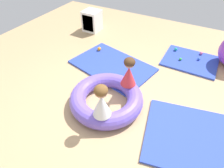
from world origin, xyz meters
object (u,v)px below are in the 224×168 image
object	(u,v)px
child_in_red	(129,72)
play_ball_blue	(199,59)
play_ball_orange	(99,49)
play_ball_red	(118,76)
storage_cube	(92,21)
play_ball_teal	(176,49)
play_ball_pink	(201,53)
child_in_white	(102,101)
play_ball_green	(180,59)
inflatable_cushion	(106,99)

from	to	relation	value
child_in_red	play_ball_blue	xyz separation A→B (m)	(0.95, 1.75, -0.46)
play_ball_orange	play_ball_red	xyz separation A→B (m)	(0.87, -0.70, -0.01)
play_ball_blue	storage_cube	xyz separation A→B (m)	(-2.98, 0.18, 0.21)
play_ball_orange	play_ball_teal	size ratio (longest dim) A/B	1.17
play_ball_blue	play_ball_pink	world-z (taller)	play_ball_pink
play_ball_blue	child_in_white	bearing A→B (deg)	-111.43
play_ball_green	inflatable_cushion	bearing A→B (deg)	-112.72
child_in_white	play_ball_blue	world-z (taller)	child_in_white
play_ball_red	play_ball_teal	world-z (taller)	play_ball_teal
play_ball_orange	play_ball_pink	size ratio (longest dim) A/B	1.23
inflatable_cushion	storage_cube	xyz separation A→B (m)	(-1.81, 2.31, 0.14)
storage_cube	child_in_red	bearing A→B (deg)	-43.46
play_ball_orange	play_ball_pink	distance (m)	2.41
child_in_white	play_ball_orange	distance (m)	2.22
play_ball_orange	play_ball_red	world-z (taller)	play_ball_orange
play_ball_teal	play_ball_green	size ratio (longest dim) A/B	1.25
play_ball_blue	play_ball_green	world-z (taller)	same
play_ball_orange	play_ball_blue	distance (m)	2.31
child_in_red	play_ball_teal	bearing A→B (deg)	-22.25
inflatable_cushion	storage_cube	size ratio (longest dim) A/B	2.25
play_ball_teal	play_ball_green	bearing A→B (deg)	-60.68
inflatable_cushion	child_in_white	bearing A→B (deg)	-67.78
inflatable_cushion	play_ball_orange	distance (m)	1.74
play_ball_teal	play_ball_blue	size ratio (longest dim) A/B	1.25
child_in_white	child_in_red	distance (m)	0.80
play_ball_red	play_ball_blue	bearing A→B (deg)	47.42
play_ball_pink	child_in_red	bearing A→B (deg)	-115.45
child_in_red	play_ball_pink	distance (m)	2.28
play_ball_orange	play_ball_pink	xyz separation A→B (m)	(2.19, 1.00, -0.01)
inflatable_cushion	child_in_white	distance (m)	0.60
play_ball_orange	play_ball_blue	world-z (taller)	play_ball_orange
play_ball_teal	child_in_white	bearing A→B (deg)	-99.21
play_ball_red	play_ball_blue	distance (m)	1.95
child_in_white	play_ball_orange	bearing A→B (deg)	-3.21
inflatable_cushion	play_ball_blue	world-z (taller)	inflatable_cushion
play_ball_pink	inflatable_cushion	bearing A→B (deg)	-116.07
child_in_white	play_ball_pink	bearing A→B (deg)	-55.93
child_in_red	play_ball_red	world-z (taller)	child_in_red
play_ball_orange	child_in_white	bearing A→B (deg)	-56.95
inflatable_cushion	play_ball_red	distance (m)	0.72
inflatable_cushion	play_ball_green	xyz separation A→B (m)	(0.81, 1.93, -0.07)
child_in_white	child_in_red	xyz separation A→B (m)	(0.05, 0.80, -0.01)
child_in_white	storage_cube	xyz separation A→B (m)	(-1.98, 2.73, -0.26)
play_ball_teal	play_ball_blue	bearing A→B (deg)	-15.18
play_ball_teal	play_ball_blue	distance (m)	0.58
child_in_red	storage_cube	distance (m)	2.81
inflatable_cushion	play_ball_green	world-z (taller)	inflatable_cushion
child_in_white	play_ball_pink	world-z (taller)	child_in_white
play_ball_red	play_ball_blue	xyz separation A→B (m)	(1.32, 1.43, -0.00)
play_ball_pink	play_ball_red	bearing A→B (deg)	-127.90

